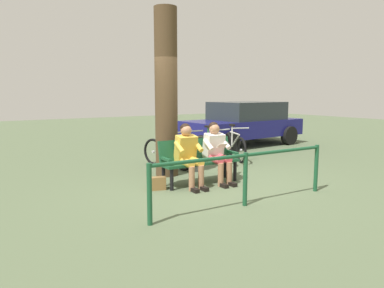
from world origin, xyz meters
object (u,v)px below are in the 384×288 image
object	(u,v)px
parked_car	(244,122)
bicycle_orange	(234,146)
person_companion	(188,152)
person_reading	(216,149)
tree_trunk	(166,93)
bicycle_red	(168,153)
bicycle_green	(212,149)
handbag	(157,183)
bicycle_purple	(187,150)
litter_bin	(195,153)
bench	(198,157)

from	to	relation	value
parked_car	bicycle_orange	bearing A→B (deg)	40.25
person_companion	person_reading	bearing A→B (deg)	179.95
tree_trunk	bicycle_red	bearing A→B (deg)	-120.56
bicycle_green	parked_car	bearing A→B (deg)	127.26
handbag	bicycle_green	bearing A→B (deg)	-146.66
person_reading	bicycle_purple	world-z (taller)	person_reading
bicycle_purple	bicycle_red	distance (m)	0.58
handbag	litter_bin	bearing A→B (deg)	-145.93
litter_bin	bicycle_green	xyz separation A→B (m)	(-0.88, -0.55, -0.03)
litter_bin	bicycle_red	xyz separation A→B (m)	(0.40, -0.59, -0.03)
bicycle_orange	bicycle_green	xyz separation A→B (m)	(0.75, 0.02, 0.00)
person_reading	parked_car	size ratio (longest dim) A/B	0.28
person_companion	bicycle_red	bearing A→B (deg)	-103.96
litter_bin	bicycle_orange	xyz separation A→B (m)	(-1.64, -0.57, -0.03)
bicycle_green	bicycle_purple	xyz separation A→B (m)	(0.70, -0.11, 0.00)
person_reading	litter_bin	xyz separation A→B (m)	(-0.27, -1.17, -0.27)
bicycle_red	person_reading	bearing A→B (deg)	-11.16
tree_trunk	litter_bin	distance (m)	1.57
bench	person_companion	world-z (taller)	person_companion
bicycle_purple	parked_car	distance (m)	3.95
person_companion	litter_bin	size ratio (longest dim) A/B	1.53
bench	bicycle_green	bearing A→B (deg)	-130.92
bench	parked_car	size ratio (longest dim) A/B	0.38
bicycle_red	person_companion	bearing A→B (deg)	-31.84
bench	bicycle_green	world-z (taller)	bicycle_green
bench	bicycle_orange	bearing A→B (deg)	-142.24
litter_bin	parked_car	distance (m)	4.45
person_reading	tree_trunk	world-z (taller)	tree_trunk
bench	person_reading	bearing A→B (deg)	152.86
tree_trunk	litter_bin	bearing A→B (deg)	-175.68
bench	bicycle_purple	size ratio (longest dim) A/B	0.97
tree_trunk	parked_car	xyz separation A→B (m)	(-4.44, -2.56, -0.98)
bicycle_purple	tree_trunk	bearing A→B (deg)	-46.81
handbag	litter_bin	size ratio (longest dim) A/B	0.38
person_companion	bicycle_green	xyz separation A→B (m)	(-1.79, -1.69, -0.30)
person_companion	parked_car	bearing A→B (deg)	-138.82
bench	parked_car	xyz separation A→B (m)	(-4.24, -3.49, 0.27)
person_companion	litter_bin	bearing A→B (deg)	-126.04
bicycle_orange	litter_bin	bearing A→B (deg)	-50.81
bench	bicycle_red	distance (m)	1.59
parked_car	bicycle_red	bearing A→B (deg)	21.88
bench	litter_bin	xyz separation A→B (m)	(-0.58, -0.99, -0.11)
person_reading	bicycle_purple	distance (m)	1.91
person_reading	bicycle_orange	distance (m)	2.60
bicycle_green	bicycle_purple	size ratio (longest dim) A/B	1.00
person_reading	bicycle_red	xyz separation A→B (m)	(0.12, -1.75, -0.31)
handbag	bicycle_purple	size ratio (longest dim) A/B	0.18
bicycle_orange	bicycle_green	world-z (taller)	same
litter_bin	parked_car	xyz separation A→B (m)	(-3.66, -2.50, 0.38)
bicycle_orange	bicycle_green	bearing A→B (deg)	-68.53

